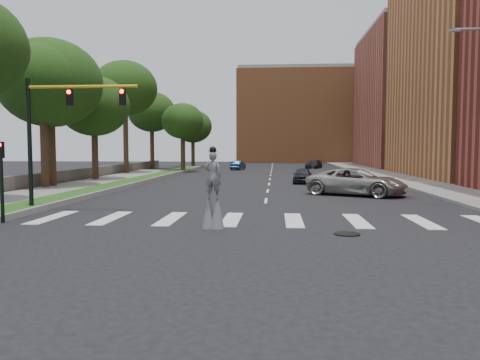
# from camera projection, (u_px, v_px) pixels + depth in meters

# --- Properties ---
(ground_plane) EXTENTS (160.00, 160.00, 0.00)m
(ground_plane) POSITION_uv_depth(u_px,v_px,m) (262.00, 224.00, 18.34)
(ground_plane) COLOR black
(ground_plane) RESTS_ON ground
(grass_median) EXTENTS (2.00, 60.00, 0.25)m
(grass_median) POSITION_uv_depth(u_px,v_px,m) (131.00, 182.00, 39.09)
(grass_median) COLOR #1F4C15
(grass_median) RESTS_ON ground
(median_curb) EXTENTS (0.20, 60.00, 0.28)m
(median_curb) POSITION_uv_depth(u_px,v_px,m) (144.00, 182.00, 39.01)
(median_curb) COLOR gray
(median_curb) RESTS_ON ground
(sidewalk_left) EXTENTS (4.00, 60.00, 0.18)m
(sidewalk_left) POSITION_uv_depth(u_px,v_px,m) (36.00, 194.00, 29.38)
(sidewalk_left) COLOR slate
(sidewalk_left) RESTS_ON ground
(sidewalk_right) EXTENTS (5.00, 90.00, 0.18)m
(sidewalk_right) POSITION_uv_depth(u_px,v_px,m) (408.00, 180.00, 42.25)
(sidewalk_right) COLOR slate
(sidewalk_right) RESTS_ON ground
(stone_wall) EXTENTS (0.50, 56.00, 1.10)m
(stone_wall) POSITION_uv_depth(u_px,v_px,m) (78.00, 175.00, 41.47)
(stone_wall) COLOR #524D46
(stone_wall) RESTS_ON ground
(manhole) EXTENTS (0.90, 0.90, 0.04)m
(manhole) POSITION_uv_depth(u_px,v_px,m) (347.00, 234.00, 16.12)
(manhole) COLOR black
(manhole) RESTS_ON ground
(building_far) EXTENTS (16.00, 22.00, 20.00)m
(building_far) POSITION_uv_depth(u_px,v_px,m) (420.00, 100.00, 69.68)
(building_far) COLOR #AC523F
(building_far) RESTS_ON ground
(building_backdrop) EXTENTS (26.00, 14.00, 18.00)m
(building_backdrop) POSITION_uv_depth(u_px,v_px,m) (303.00, 118.00, 94.84)
(building_backdrop) COLOR #C06E3C
(building_backdrop) RESTS_ON ground
(traffic_signal) EXTENTS (5.30, 0.23, 6.20)m
(traffic_signal) POSITION_uv_depth(u_px,v_px,m) (54.00, 123.00, 21.77)
(traffic_signal) COLOR black
(traffic_signal) RESTS_ON ground
(secondary_signal) EXTENTS (0.25, 0.21, 3.23)m
(secondary_signal) POSITION_uv_depth(u_px,v_px,m) (1.00, 174.00, 18.48)
(secondary_signal) COLOR black
(secondary_signal) RESTS_ON ground
(stilt_performer) EXTENTS (0.83, 0.58, 3.04)m
(stilt_performer) POSITION_uv_depth(u_px,v_px,m) (213.00, 196.00, 17.26)
(stilt_performer) COLOR #372416
(stilt_performer) RESTS_ON ground
(suv_crossing) EXTENTS (6.72, 5.33, 1.70)m
(suv_crossing) POSITION_uv_depth(u_px,v_px,m) (357.00, 182.00, 29.25)
(suv_crossing) COLOR #A5A29B
(suv_crossing) RESTS_ON ground
(car_near) EXTENTS (1.85, 3.92, 1.29)m
(car_near) POSITION_uv_depth(u_px,v_px,m) (303.00, 175.00, 39.21)
(car_near) COLOR black
(car_near) RESTS_ON ground
(car_mid) EXTENTS (1.94, 3.82, 1.20)m
(car_mid) POSITION_uv_depth(u_px,v_px,m) (238.00, 165.00, 62.42)
(car_mid) COLOR #162C4D
(car_mid) RESTS_ON ground
(car_far) EXTENTS (3.07, 4.36, 1.17)m
(car_far) POSITION_uv_depth(u_px,v_px,m) (314.00, 164.00, 66.81)
(car_far) COLOR black
(car_far) RESTS_ON ground
(tree_2) EXTENTS (7.52, 7.52, 10.87)m
(tree_2) POSITION_uv_depth(u_px,v_px,m) (50.00, 83.00, 33.94)
(tree_2) COLOR #372416
(tree_2) RESTS_ON ground
(tree_3) EXTENTS (6.21, 6.21, 9.27)m
(tree_3) POSITION_uv_depth(u_px,v_px,m) (94.00, 106.00, 41.04)
(tree_3) COLOR #372416
(tree_3) RESTS_ON ground
(tree_4) EXTENTS (7.10, 7.10, 12.55)m
(tree_4) POSITION_uv_depth(u_px,v_px,m) (125.00, 89.00, 51.59)
(tree_4) COLOR #372416
(tree_4) RESTS_ON ground
(tree_5) EXTENTS (6.37, 6.37, 10.48)m
(tree_5) POSITION_uv_depth(u_px,v_px,m) (152.00, 112.00, 62.88)
(tree_5) COLOR #372416
(tree_5) RESTS_ON ground
(tree_6) EXTENTS (5.07, 5.07, 8.33)m
(tree_6) POSITION_uv_depth(u_px,v_px,m) (183.00, 121.00, 56.45)
(tree_6) COLOR #372416
(tree_6) RESTS_ON ground
(tree_7) EXTENTS (5.87, 5.87, 8.70)m
(tree_7) POSITION_uv_depth(u_px,v_px,m) (193.00, 127.00, 71.31)
(tree_7) COLOR #372416
(tree_7) RESTS_ON ground
(tree_8) EXTENTS (6.34, 6.34, 10.35)m
(tree_8) POSITION_uv_depth(u_px,v_px,m) (43.00, 82.00, 32.86)
(tree_8) COLOR #372416
(tree_8) RESTS_ON ground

